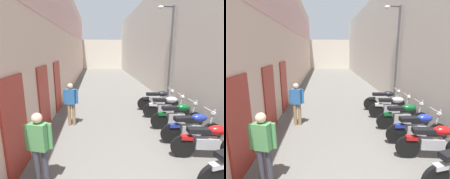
% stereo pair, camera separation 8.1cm
% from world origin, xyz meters
% --- Properties ---
extents(ground_plane, '(41.40, 41.40, 0.00)m').
position_xyz_m(ground_plane, '(0.00, 10.70, 0.00)').
color(ground_plane, '#66635E').
extents(building_left, '(0.45, 25.40, 6.82)m').
position_xyz_m(building_left, '(-2.94, 12.63, 3.44)').
color(building_left, beige).
rests_on(building_left, ground).
extents(building_right, '(0.45, 25.40, 6.41)m').
position_xyz_m(building_right, '(2.95, 12.70, 3.21)').
color(building_right, beige).
rests_on(building_right, ground).
extents(building_far_end, '(8.50, 2.00, 4.05)m').
position_xyz_m(building_far_end, '(0.00, 26.40, 2.03)').
color(building_far_end, beige).
rests_on(building_far_end, ground).
extents(motorcycle_third, '(1.84, 0.58, 1.04)m').
position_xyz_m(motorcycle_third, '(1.81, 3.52, 0.50)').
color(motorcycle_third, black).
rests_on(motorcycle_third, ground).
extents(motorcycle_fourth, '(1.85, 0.58, 1.04)m').
position_xyz_m(motorcycle_fourth, '(1.81, 4.32, 0.50)').
color(motorcycle_fourth, black).
rests_on(motorcycle_fourth, ground).
extents(motorcycle_fifth, '(1.85, 0.58, 1.04)m').
position_xyz_m(motorcycle_fifth, '(1.81, 5.29, 0.50)').
color(motorcycle_fifth, black).
rests_on(motorcycle_fifth, ground).
extents(motorcycle_sixth, '(1.84, 0.58, 1.04)m').
position_xyz_m(motorcycle_sixth, '(1.81, 6.28, 0.50)').
color(motorcycle_sixth, black).
rests_on(motorcycle_sixth, ground).
extents(motorcycle_seventh, '(1.84, 0.58, 1.04)m').
position_xyz_m(motorcycle_seventh, '(1.81, 7.25, 0.50)').
color(motorcycle_seventh, black).
rests_on(motorcycle_seventh, ground).
extents(pedestrian_mid_alley, '(0.52, 0.29, 1.57)m').
position_xyz_m(pedestrian_mid_alley, '(-2.12, 2.94, 0.92)').
color(pedestrian_mid_alley, '#383842').
rests_on(pedestrian_mid_alley, ground).
extents(pedestrian_further_down, '(0.52, 0.28, 1.57)m').
position_xyz_m(pedestrian_further_down, '(-1.90, 5.92, 0.92)').
color(pedestrian_further_down, '#8C7251').
rests_on(pedestrian_further_down, ground).
extents(street_lamp, '(0.79, 0.18, 4.69)m').
position_xyz_m(street_lamp, '(2.51, 8.10, 2.74)').
color(street_lamp, '#47474C').
rests_on(street_lamp, ground).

